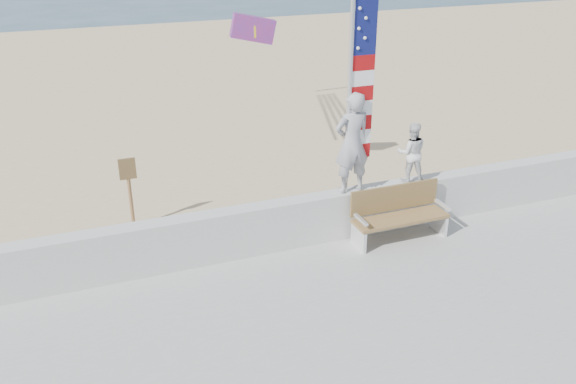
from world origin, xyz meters
name	(u,v)px	position (x,y,z in m)	size (l,w,h in m)	color
ground	(318,318)	(0.00, 0.00, 0.00)	(220.00, 220.00, 0.00)	#2F4D5E
sand	(189,137)	(0.00, 9.00, 0.04)	(90.00, 40.00, 0.08)	#CAAF87
seawall	(274,226)	(0.00, 2.00, 0.63)	(30.00, 0.35, 0.90)	beige
adult	(352,143)	(1.50, 2.00, 2.01)	(0.68, 0.44, 1.86)	#94949A
child	(411,153)	(2.75, 2.00, 1.66)	(0.56, 0.44, 1.16)	silver
bench	(398,213)	(2.28, 1.55, 0.69)	(1.80, 0.57, 1.00)	olive
flag	(356,88)	(1.53, 2.00, 2.99)	(0.50, 0.08, 3.50)	silver
parafoil_kite	(254,29)	(0.63, 4.79, 3.62)	(0.96, 0.37, 0.64)	red
sign	(129,187)	(-2.23, 3.94, 0.94)	(0.32, 0.07, 1.46)	olive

